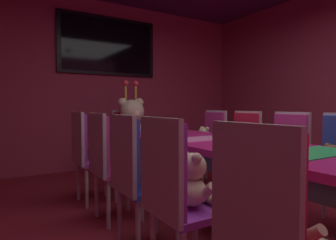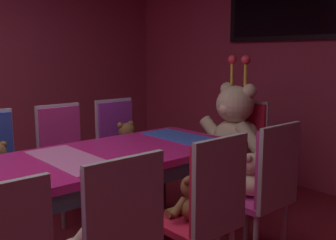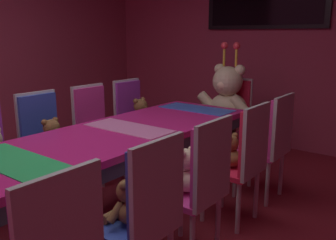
{
  "view_description": "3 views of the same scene",
  "coord_description": "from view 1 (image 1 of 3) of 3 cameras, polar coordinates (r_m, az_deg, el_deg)",
  "views": [
    {
      "loc": [
        -1.75,
        -1.63,
        1.05
      ],
      "look_at": [
        0.1,
        1.38,
        0.88
      ],
      "focal_mm": 31.35,
      "sensor_mm": 36.0,
      "label": 1
    },
    {
      "loc": [
        2.29,
        -0.65,
        1.42
      ],
      "look_at": [
        -0.09,
        1.44,
        0.89
      ],
      "focal_mm": 41.9,
      "sensor_mm": 36.0,
      "label": 2
    },
    {
      "loc": [
        2.07,
        -1.63,
        1.5
      ],
      "look_at": [
        -0.18,
        1.29,
        0.64
      ],
      "focal_mm": 39.55,
      "sensor_mm": 36.0,
      "label": 3
    }
  ],
  "objects": [
    {
      "name": "teddy_left_5",
      "position": [
        3.31,
        -13.34,
        -5.12
      ],
      "size": [
        0.27,
        0.35,
        0.33
      ],
      "color": "brown",
      "rests_on": "chair_left_5"
    },
    {
      "name": "teddy_right_3",
      "position": [
        3.16,
        20.54,
        -5.72
      ],
      "size": [
        0.25,
        0.33,
        0.31
      ],
      "rotation": [
        0.0,
        0.0,
        3.14
      ],
      "color": "beige",
      "rests_on": "chair_right_3"
    },
    {
      "name": "chair_right_3",
      "position": [
        3.28,
        22.11,
        -5.36
      ],
      "size": [
        0.42,
        0.41,
        0.98
      ],
      "rotation": [
        0.0,
        0.0,
        3.14
      ],
      "color": "#CC338C",
      "rests_on": "ground_plane"
    },
    {
      "name": "throne_chair",
      "position": [
        4.37,
        -7.87,
        -3.2
      ],
      "size": [
        0.41,
        0.42,
        0.98
      ],
      "rotation": [
        0.0,
        0.0,
        -1.57
      ],
      "color": "red",
      "rests_on": "ground_plane"
    },
    {
      "name": "wall_tv",
      "position": [
        5.15,
        -11.48,
        13.92
      ],
      "size": [
        1.67,
        0.06,
        0.97
      ],
      "color": "black"
    },
    {
      "name": "teddy_left_3",
      "position": [
        2.21,
        -3.44,
        -9.2
      ],
      "size": [
        0.25,
        0.32,
        0.3
      ],
      "color": "brown",
      "rests_on": "chair_left_3"
    },
    {
      "name": "teddy_left_1",
      "position": [
        1.35,
        22.49,
        -17.79
      ],
      "size": [
        0.23,
        0.29,
        0.28
      ],
      "color": "beige",
      "rests_on": "chair_left_1"
    },
    {
      "name": "wall_back",
      "position": [
        5.15,
        -11.77,
        6.62
      ],
      "size": [
        5.2,
        0.12,
        2.8
      ],
      "primitive_type": "cube",
      "color": "#99334C",
      "rests_on": "ground_plane"
    },
    {
      "name": "chair_right_4",
      "position": [
        3.68,
        14.37,
        -4.38
      ],
      "size": [
        0.42,
        0.41,
        0.98
      ],
      "rotation": [
        0.0,
        0.0,
        3.14
      ],
      "color": "red",
      "rests_on": "ground_plane"
    },
    {
      "name": "teddy_right_2",
      "position": [
        2.87,
        29.2,
        -7.11
      ],
      "size": [
        0.22,
        0.28,
        0.27
      ],
      "rotation": [
        0.0,
        0.0,
        3.14
      ],
      "color": "brown",
      "rests_on": "chair_right_2"
    },
    {
      "name": "teddy_right_5",
      "position": [
        4.0,
        6.86,
        -3.84
      ],
      "size": [
        0.25,
        0.33,
        0.31
      ],
      "rotation": [
        0.0,
        0.0,
        3.14
      ],
      "color": "beige",
      "rests_on": "chair_right_5"
    },
    {
      "name": "teddy_right_4",
      "position": [
        3.58,
        12.76,
        -4.9
      ],
      "size": [
        0.22,
        0.29,
        0.27
      ],
      "rotation": [
        0.0,
        0.0,
        3.14
      ],
      "color": "brown",
      "rests_on": "chair_right_4"
    },
    {
      "name": "chair_left_4",
      "position": [
        2.7,
        -12.05,
        -6.9
      ],
      "size": [
        0.42,
        0.41,
        0.98
      ],
      "color": "#CC338C",
      "rests_on": "ground_plane"
    },
    {
      "name": "banquet_table",
      "position": [
        2.42,
        15.21,
        -6.59
      ],
      "size": [
        0.9,
        3.61,
        0.75
      ],
      "color": "#C61E72",
      "rests_on": "ground_plane"
    },
    {
      "name": "king_teddy_bear",
      "position": [
        4.2,
        -6.94,
        -1.15
      ],
      "size": [
        0.74,
        0.57,
        0.95
      ],
      "rotation": [
        0.0,
        0.0,
        -1.57
      ],
      "color": "beige",
      "rests_on": "throne_chair"
    },
    {
      "name": "chair_left_3",
      "position": [
        2.15,
        -6.9,
        -9.37
      ],
      "size": [
        0.42,
        0.41,
        0.98
      ],
      "color": "#2D47B2",
      "rests_on": "ground_plane"
    },
    {
      "name": "chair_left_5",
      "position": [
        3.26,
        -15.8,
        -5.29
      ],
      "size": [
        0.42,
        0.41,
        0.98
      ],
      "color": "purple",
      "rests_on": "ground_plane"
    },
    {
      "name": "chair_left_1",
      "position": [
        1.24,
        18.41,
        -18.67
      ],
      "size": [
        0.42,
        0.41,
        0.98
      ],
      "color": "red",
      "rests_on": "ground_plane"
    },
    {
      "name": "ground_plane",
      "position": [
        2.61,
        15.02,
        -20.99
      ],
      "size": [
        7.9,
        7.9,
        0.0
      ],
      "primitive_type": "plane",
      "color": "maroon"
    },
    {
      "name": "chair_left_2",
      "position": [
        1.68,
        0.84,
        -12.82
      ],
      "size": [
        0.42,
        0.41,
        0.98
      ],
      "color": "purple",
      "rests_on": "ground_plane"
    },
    {
      "name": "chair_right_5",
      "position": [
        4.09,
        8.46,
        -3.61
      ],
      "size": [
        0.42,
        0.41,
        0.98
      ],
      "rotation": [
        0.0,
        0.0,
        3.14
      ],
      "color": "#CC338C",
      "rests_on": "ground_plane"
    },
    {
      "name": "teddy_left_2",
      "position": [
        1.76,
        4.97,
        -12.08
      ],
      "size": [
        0.27,
        0.34,
        0.32
      ],
      "color": "beige",
      "rests_on": "chair_left_2"
    }
  ]
}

